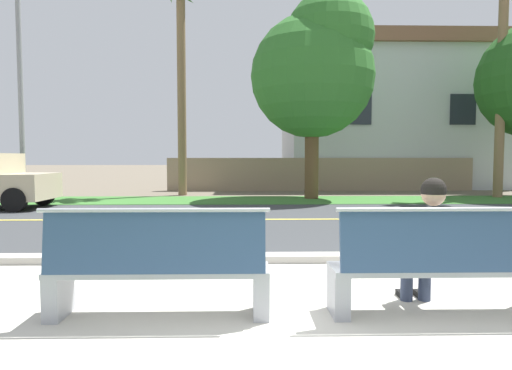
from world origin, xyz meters
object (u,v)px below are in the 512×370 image
(streetlamp, at_px, (23,62))
(bench_right, at_px, (441,267))
(bench_left, at_px, (158,268))
(seated_person_white, at_px, (428,239))
(shade_tree_far_left, at_px, (317,67))
(palm_tree_tall, at_px, (181,14))

(streetlamp, bearing_deg, bench_right, -50.46)
(bench_left, distance_m, bench_right, 2.51)
(seated_person_white, bearing_deg, bench_right, -72.91)
(streetlamp, bearing_deg, shade_tree_far_left, 3.99)
(bench_right, relative_size, palm_tree_tall, 0.23)
(bench_right, relative_size, streetlamp, 0.25)
(bench_left, xyz_separation_m, bench_right, (2.51, 0.00, 0.00))
(seated_person_white, bearing_deg, shade_tree_far_left, 86.41)
(bench_right, height_order, seated_person_white, seated_person_white)
(bench_right, xyz_separation_m, streetlamp, (-8.84, 10.71, 3.98))
(streetlamp, height_order, palm_tree_tall, palm_tree_tall)
(seated_person_white, relative_size, streetlamp, 0.16)
(shade_tree_far_left, bearing_deg, streetlamp, -176.01)
(bench_left, relative_size, bench_right, 1.00)
(bench_left, relative_size, palm_tree_tall, 0.23)
(bench_left, relative_size, seated_person_white, 1.55)
(streetlamp, bearing_deg, bench_left, -59.39)
(bench_right, distance_m, palm_tree_tall, 14.97)
(shade_tree_far_left, distance_m, palm_tree_tall, 5.51)
(shade_tree_far_left, bearing_deg, bench_right, -93.27)
(bench_left, relative_size, streetlamp, 0.25)
(bench_right, height_order, shade_tree_far_left, shade_tree_far_left)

